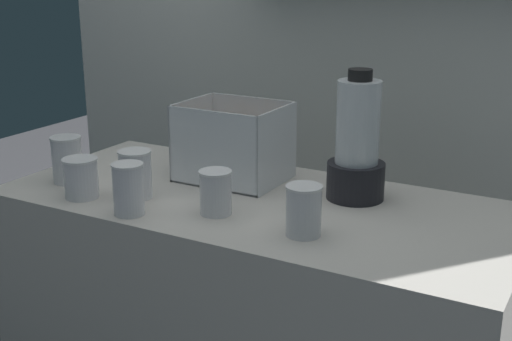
% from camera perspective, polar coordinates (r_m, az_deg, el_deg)
% --- Properties ---
extents(back_wall_unit, '(2.60, 0.24, 2.50)m').
position_cam_1_polar(back_wall_unit, '(2.45, 8.99, 10.95)').
color(back_wall_unit, silver).
rests_on(back_wall_unit, ground_plane).
extents(carrot_display_bin, '(0.29, 0.23, 0.23)m').
position_cam_1_polar(carrot_display_bin, '(1.99, -1.98, 1.21)').
color(carrot_display_bin, white).
rests_on(carrot_display_bin, counter).
extents(blender_pitcher, '(0.16, 0.16, 0.35)m').
position_cam_1_polar(blender_pitcher, '(1.83, 8.44, 1.88)').
color(blender_pitcher, black).
rests_on(blender_pitcher, counter).
extents(juice_cup_orange_far_left, '(0.09, 0.09, 0.14)m').
position_cam_1_polar(juice_cup_orange_far_left, '(2.04, -15.50, 0.70)').
color(juice_cup_orange_far_left, white).
rests_on(juice_cup_orange_far_left, counter).
extents(juice_cup_mango_left, '(0.09, 0.09, 0.11)m').
position_cam_1_polar(juice_cup_mango_left, '(1.90, -14.40, -0.79)').
color(juice_cup_mango_left, white).
rests_on(juice_cup_mango_left, counter).
extents(juice_cup_pomegranate_middle, '(0.09, 0.09, 0.13)m').
position_cam_1_polar(juice_cup_pomegranate_middle, '(1.87, -10.03, -0.48)').
color(juice_cup_pomegranate_middle, white).
rests_on(juice_cup_pomegranate_middle, counter).
extents(juice_cup_beet_right, '(0.08, 0.08, 0.13)m').
position_cam_1_polar(juice_cup_beet_right, '(1.75, -10.61, -1.72)').
color(juice_cup_beet_right, white).
rests_on(juice_cup_beet_right, counter).
extents(juice_cup_orange_far_right, '(0.08, 0.08, 0.11)m').
position_cam_1_polar(juice_cup_orange_far_right, '(1.72, -3.39, -2.02)').
color(juice_cup_orange_far_right, white).
rests_on(juice_cup_orange_far_right, counter).
extents(juice_cup_mango_rightmost, '(0.09, 0.09, 0.12)m').
position_cam_1_polar(juice_cup_mango_rightmost, '(1.59, 4.00, -3.56)').
color(juice_cup_mango_rightmost, white).
rests_on(juice_cup_mango_rightmost, counter).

